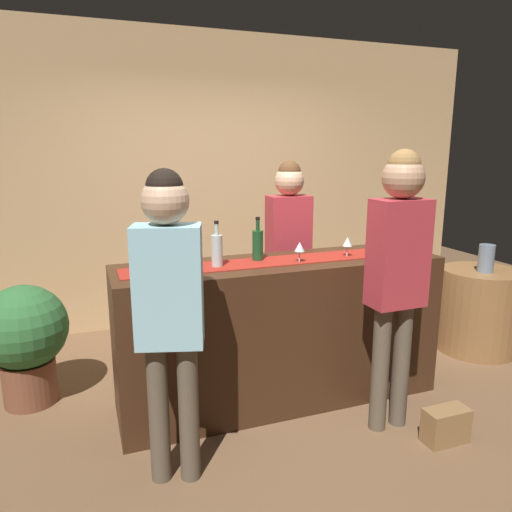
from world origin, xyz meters
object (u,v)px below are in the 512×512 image
(wine_glass_mid_counter, at_px, (300,247))
(wine_bottle_clear, at_px, (217,250))
(potted_plant_tall, at_px, (25,336))
(wine_glass_far_end, at_px, (347,242))
(bartender, at_px, (288,241))
(wine_bottle_green, at_px, (258,245))
(customer_browsing, at_px, (169,297))
(wine_bottle_amber, at_px, (383,237))
(handbag, at_px, (446,425))
(wine_glass_near_customer, at_px, (185,253))
(vase_on_side_table, at_px, (486,258))
(round_side_table, at_px, (478,310))
(customer_sipping, at_px, (398,261))

(wine_glass_mid_counter, bearing_deg, wine_bottle_clear, 171.87)
(wine_glass_mid_counter, bearing_deg, potted_plant_tall, 160.05)
(wine_glass_far_end, bearing_deg, bartender, 105.95)
(wine_bottle_green, relative_size, customer_browsing, 0.18)
(wine_bottle_amber, relative_size, handbag, 1.08)
(wine_glass_near_customer, distance_m, customer_browsing, 0.66)
(vase_on_side_table, bearing_deg, wine_glass_far_end, -173.26)
(round_side_table, height_order, vase_on_side_table, vase_on_side_table)
(wine_glass_near_customer, distance_m, round_side_table, 2.78)
(wine_bottle_clear, xyz_separation_m, bartender, (0.77, 0.59, -0.10))
(wine_glass_mid_counter, distance_m, bartender, 0.71)
(wine_glass_far_end, relative_size, customer_browsing, 0.09)
(vase_on_side_table, bearing_deg, round_side_table, 59.51)
(potted_plant_tall, bearing_deg, wine_bottle_amber, -12.22)
(wine_bottle_clear, bearing_deg, wine_glass_near_customer, 174.69)
(wine_glass_mid_counter, height_order, handbag, wine_glass_mid_counter)
(wine_bottle_amber, distance_m, wine_glass_near_customer, 1.49)
(customer_sipping, distance_m, handbag, 1.07)
(wine_bottle_amber, height_order, customer_sipping, customer_sipping)
(wine_bottle_clear, bearing_deg, handbag, -34.86)
(wine_bottle_amber, xyz_separation_m, customer_sipping, (-0.30, -0.59, -0.03))
(wine_bottle_amber, bearing_deg, wine_glass_far_end, -169.82)
(handbag, bearing_deg, wine_glass_near_customer, 148.68)
(handbag, bearing_deg, round_side_table, 39.85)
(wine_glass_near_customer, bearing_deg, handbag, -31.32)
(wine_bottle_green, relative_size, round_side_table, 0.41)
(wine_glass_near_customer, bearing_deg, round_side_table, 3.87)
(customer_sipping, height_order, handbag, customer_sipping)
(wine_bottle_clear, bearing_deg, wine_bottle_amber, 1.14)
(wine_glass_near_customer, bearing_deg, bartender, 30.25)
(wine_glass_mid_counter, bearing_deg, round_side_table, 8.31)
(wine_bottle_green, distance_m, customer_browsing, 0.99)
(wine_bottle_clear, height_order, wine_glass_far_end, wine_bottle_clear)
(bartender, bearing_deg, customer_sipping, 101.69)
(wine_bottle_clear, height_order, wine_glass_mid_counter, wine_bottle_clear)
(wine_bottle_amber, distance_m, round_side_table, 1.42)
(wine_bottle_clear, height_order, wine_bottle_green, same)
(wine_glass_mid_counter, distance_m, vase_on_side_table, 1.90)
(wine_bottle_amber, xyz_separation_m, bartender, (-0.51, 0.56, -0.10))
(wine_glass_far_end, height_order, handbag, wine_glass_far_end)
(wine_bottle_green, relative_size, wine_glass_near_customer, 2.10)
(bartender, bearing_deg, vase_on_side_table, 166.08)
(wine_bottle_amber, bearing_deg, round_side_table, 8.41)
(bartender, bearing_deg, wine_glass_far_end, 107.16)
(bartender, distance_m, potted_plant_tall, 2.08)
(round_side_table, relative_size, handbag, 2.64)
(wine_glass_far_end, bearing_deg, wine_glass_near_customer, 177.32)
(wine_bottle_clear, bearing_deg, wine_glass_mid_counter, -8.13)
(round_side_table, bearing_deg, vase_on_side_table, -120.49)
(wine_glass_near_customer, height_order, round_side_table, wine_glass_near_customer)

